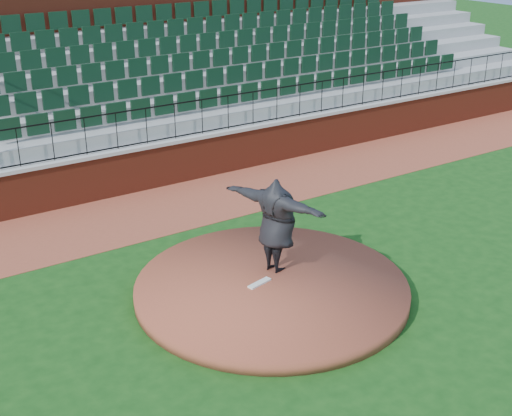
{
  "coord_description": "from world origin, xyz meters",
  "views": [
    {
      "loc": [
        -7.54,
        -10.02,
        7.13
      ],
      "look_at": [
        0.0,
        1.5,
        1.3
      ],
      "focal_mm": 48.52,
      "sensor_mm": 36.0,
      "label": 1
    }
  ],
  "objects": [
    {
      "name": "pitching_rubber",
      "position": [
        -0.75,
        0.23,
        0.27
      ],
      "size": [
        0.57,
        0.26,
        0.04
      ],
      "primitive_type": "cube",
      "rotation": [
        0.0,
        0.0,
        0.23
      ],
      "color": "white",
      "rests_on": "pitchers_mound"
    },
    {
      "name": "pitchers_mound",
      "position": [
        -0.52,
        0.13,
        0.12
      ],
      "size": [
        5.57,
        5.57,
        0.25
      ],
      "primitive_type": "cylinder",
      "color": "brown",
      "rests_on": "ground"
    },
    {
      "name": "wall_cap",
      "position": [
        0.0,
        7.0,
        1.25
      ],
      "size": [
        34.0,
        0.45,
        0.1
      ],
      "primitive_type": "cube",
      "color": "#B7B7B7",
      "rests_on": "field_wall"
    },
    {
      "name": "pitcher",
      "position": [
        -0.1,
        0.57,
        1.27
      ],
      "size": [
        1.4,
        2.6,
        2.05
      ],
      "primitive_type": "imported",
      "rotation": [
        0.0,
        0.0,
        1.87
      ],
      "color": "black",
      "rests_on": "pitchers_mound"
    },
    {
      "name": "field_wall",
      "position": [
        0.0,
        7.0,
        0.6
      ],
      "size": [
        34.0,
        0.35,
        1.2
      ],
      "primitive_type": "cube",
      "color": "maroon",
      "rests_on": "ground"
    },
    {
      "name": "seating_stands",
      "position": [
        0.0,
        9.72,
        2.3
      ],
      "size": [
        34.0,
        5.1,
        4.6
      ],
      "primitive_type": null,
      "color": "gray",
      "rests_on": "ground"
    },
    {
      "name": "wall_railing",
      "position": [
        0.0,
        7.0,
        1.8
      ],
      "size": [
        34.0,
        0.05,
        1.0
      ],
      "primitive_type": null,
      "color": "black",
      "rests_on": "wall_cap"
    },
    {
      "name": "ground",
      "position": [
        0.0,
        0.0,
        0.0
      ],
      "size": [
        90.0,
        90.0,
        0.0
      ],
      "primitive_type": "plane",
      "color": "#134112",
      "rests_on": "ground"
    },
    {
      "name": "concourse_wall",
      "position": [
        0.0,
        12.52,
        2.75
      ],
      "size": [
        34.0,
        0.5,
        5.5
      ],
      "primitive_type": "cube",
      "color": "maroon",
      "rests_on": "ground"
    },
    {
      "name": "warning_track",
      "position": [
        0.0,
        5.4,
        0.01
      ],
      "size": [
        34.0,
        3.2,
        0.01
      ],
      "primitive_type": "cube",
      "color": "brown",
      "rests_on": "ground"
    }
  ]
}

